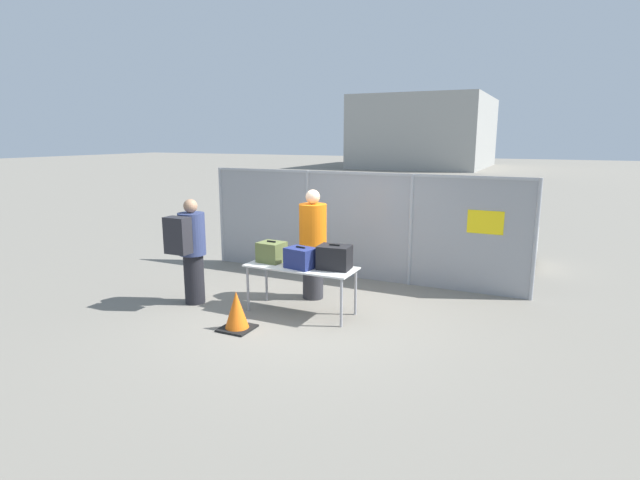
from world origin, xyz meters
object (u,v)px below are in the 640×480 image
traveler_hooded (190,247)px  inspection_table (301,270)px  suitcase_olive (272,252)px  security_worker_near (313,243)px  utility_trailer (463,240)px  suitcase_black (335,257)px  traffic_cone (237,312)px  suitcase_navy (301,258)px

traveler_hooded → inspection_table: bearing=10.5°
suitcase_olive → security_worker_near: bearing=60.6°
inspection_table → utility_trailer: inspection_table is taller
inspection_table → suitcase_black: (0.53, 0.08, 0.24)m
suitcase_black → inspection_table: bearing=-171.3°
traffic_cone → suitcase_olive: bearing=92.2°
traveler_hooded → security_worker_near: size_ratio=0.93×
utility_trailer → traveler_hooded: bearing=-124.5°
suitcase_black → security_worker_near: (-0.69, 0.66, 0.03)m
traveler_hooded → traffic_cone: 1.59m
suitcase_olive → traffic_cone: size_ratio=0.74×
suitcase_navy → security_worker_near: security_worker_near is taller
suitcase_navy → traveler_hooded: (-1.85, -0.31, 0.05)m
inspection_table → suitcase_navy: size_ratio=3.55×
security_worker_near → utility_trailer: security_worker_near is taller
inspection_table → suitcase_black: 0.59m
suitcase_black → traveler_hooded: traveler_hooded is taller
traveler_hooded → utility_trailer: 6.13m
suitcase_olive → suitcase_navy: bearing=-13.0°
traveler_hooded → utility_trailer: (3.46, 5.03, -0.52)m
inspection_table → utility_trailer: (1.66, 4.64, -0.26)m
suitcase_olive → suitcase_navy: suitcase_olive is taller
suitcase_olive → traveler_hooded: traveler_hooded is taller
inspection_table → traveler_hooded: bearing=-167.8°
security_worker_near → utility_trailer: (1.82, 3.90, -0.53)m
traffic_cone → traveler_hooded: bearing=154.7°
inspection_table → traveler_hooded: 1.87m
suitcase_navy → suitcase_black: suitcase_black is taller
inspection_table → suitcase_black: bearing=8.7°
suitcase_black → traffic_cone: suitcase_black is taller
suitcase_navy → suitcase_black: 0.51m
suitcase_navy → traveler_hooded: bearing=-170.5°
traveler_hooded → suitcase_olive: bearing=17.7°
suitcase_navy → suitcase_black: bearing=18.6°
suitcase_navy → suitcase_olive: bearing=167.0°
suitcase_navy → traffic_cone: (-0.55, -0.92, -0.64)m
inspection_table → traveler_hooded: (-1.81, -0.39, 0.26)m
utility_trailer → security_worker_near: bearing=-115.0°
suitcase_navy → security_worker_near: bearing=103.6°
suitcase_olive → utility_trailer: bearing=64.3°
suitcase_navy → security_worker_near: (-0.20, 0.82, 0.05)m
security_worker_near → traffic_cone: size_ratio=3.29×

